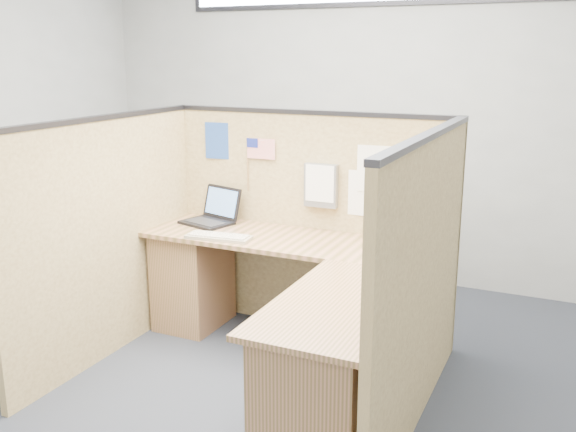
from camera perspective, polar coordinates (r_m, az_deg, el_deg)
The scene contains 13 objects.
floor at distance 3.88m, azimuth -4.24°, elevation -15.00°, with size 5.00×5.00×0.00m, color #21252E.
wall_back at distance 5.48m, azimuth 7.10°, elevation 8.98°, with size 5.00×5.00×0.00m, color gray.
cubicle_partitions at distance 3.93m, azimuth -1.43°, elevation -2.40°, with size 2.06×1.83×1.53m.
l_desk at distance 3.86m, azimuth 0.15°, elevation -8.62°, with size 1.95×1.75×0.73m.
laptop at distance 4.58m, azimuth -6.84°, elevation 0.20°, with size 0.39×0.40×0.24m.
keyboard at distance 4.16m, azimuth -6.19°, elevation -1.85°, with size 0.44×0.19×0.03m.
mouse at distance 3.77m, azimuth 9.34°, elevation -3.52°, with size 0.12×0.07×0.05m, color silver.
hand_forearm at distance 3.63m, azimuth 8.89°, elevation -3.95°, with size 0.12×0.41×0.09m.
blue_poster at distance 4.61m, azimuth -6.27°, elevation 6.66°, with size 0.19×0.00×0.26m, color navy.
american_flag at distance 4.45m, azimuth -2.73°, elevation 5.82°, with size 0.22×0.01×0.38m.
file_holder at distance 4.27m, azimuth 2.94°, elevation 2.74°, with size 0.23×0.05×0.29m.
paper_left at distance 4.15m, azimuth 7.74°, elevation 4.17°, with size 0.24×0.00×0.30m, color white.
paper_right at distance 4.21m, azimuth 6.72°, elevation 1.99°, with size 0.24×0.00×0.30m, color white.
Camera 1 is at (1.67, -2.94, 1.89)m, focal length 40.00 mm.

